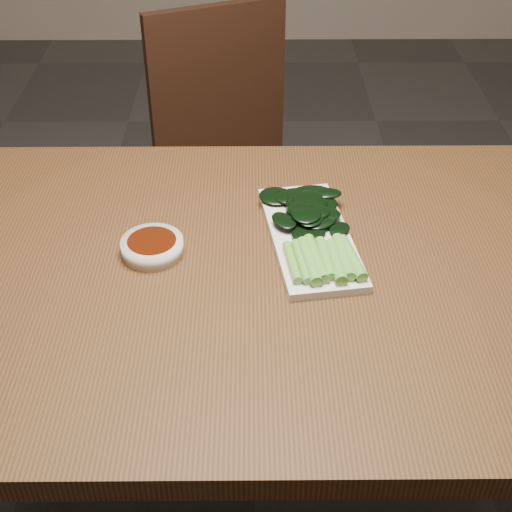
# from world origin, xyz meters

# --- Properties ---
(table) EXTENTS (1.40, 0.80, 0.75)m
(table) POSITION_xyz_m (0.00, 0.00, 0.68)
(table) COLOR #422913
(table) RESTS_ON ground
(chair_far) EXTENTS (0.49, 0.49, 0.89)m
(chair_far) POSITION_xyz_m (-0.05, 0.77, 0.49)
(chair_far) COLOR black
(chair_far) RESTS_ON ground
(sauce_bowl) EXTENTS (0.10, 0.10, 0.03)m
(sauce_bowl) POSITION_xyz_m (-0.17, 0.04, 0.76)
(sauce_bowl) COLOR beige
(sauce_bowl) RESTS_ON table
(serving_plate) EXTENTS (0.17, 0.32, 0.01)m
(serving_plate) POSITION_xyz_m (0.09, 0.07, 0.76)
(serving_plate) COLOR beige
(serving_plate) RESTS_ON table
(gai_lan) EXTENTS (0.18, 0.29, 0.02)m
(gai_lan) POSITION_xyz_m (0.10, 0.09, 0.78)
(gai_lan) COLOR #5CA539
(gai_lan) RESTS_ON serving_plate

